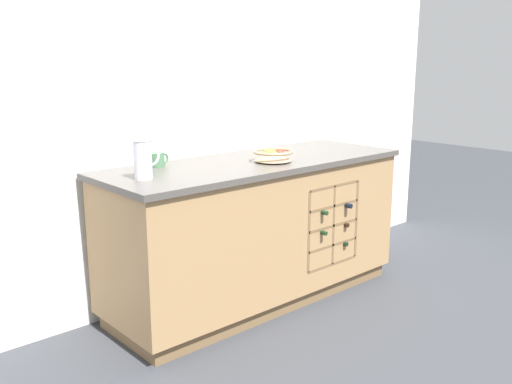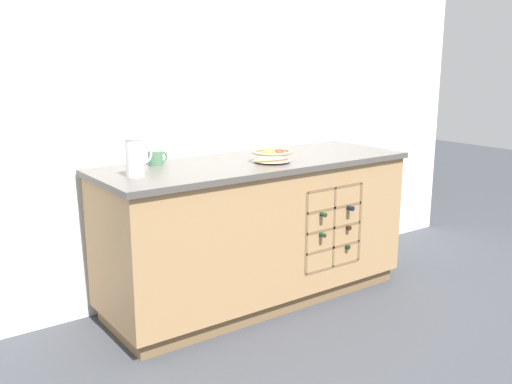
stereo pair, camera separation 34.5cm
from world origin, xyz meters
TOP-DOWN VIEW (x-y plane):
  - ground_plane at (0.00, 0.00)m, footprint 14.00×14.00m
  - back_wall at (0.00, 0.39)m, footprint 4.40×0.06m
  - kitchen_island at (0.00, -0.00)m, footprint 1.95×0.71m
  - fruit_bowl at (0.04, -0.11)m, footprint 0.24×0.24m
  - white_pitcher at (-0.79, -0.03)m, footprint 0.15×0.10m
  - ceramic_mug at (-0.55, 0.22)m, footprint 0.12×0.09m

SIDE VIEW (x-z plane):
  - ground_plane at x=0.00m, z-range 0.00..0.00m
  - kitchen_island at x=0.00m, z-range 0.01..0.89m
  - ceramic_mug at x=-0.55m, z-range 0.89..0.97m
  - fruit_bowl at x=0.04m, z-range 0.89..0.97m
  - white_pitcher at x=-0.79m, z-range 0.89..1.09m
  - back_wall at x=0.00m, z-range 0.00..2.55m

